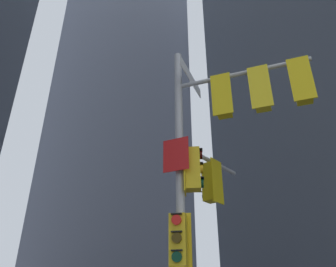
{
  "coord_description": "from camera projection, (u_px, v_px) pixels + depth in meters",
  "views": [
    {
      "loc": [
        -1.89,
        -6.9,
        1.91
      ],
      "look_at": [
        -0.18,
        0.44,
        5.75
      ],
      "focal_mm": 35.19,
      "sensor_mm": 36.0,
      "label": 1
    }
  ],
  "objects": [
    {
      "name": "building_mid_block",
      "position": [
        119.0,
        109.0,
        38.96
      ],
      "size": [
        13.59,
        13.59,
        44.41
      ],
      "primitive_type": "cube",
      "color": "slate",
      "rests_on": "ground"
    },
    {
      "name": "signal_pole_assembly",
      "position": [
        215.0,
        156.0,
        7.58
      ],
      "size": [
        3.15,
        3.5,
        8.0
      ],
      "color": "#B2B2B5",
      "rests_on": "ground"
    }
  ]
}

